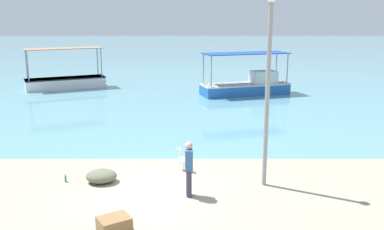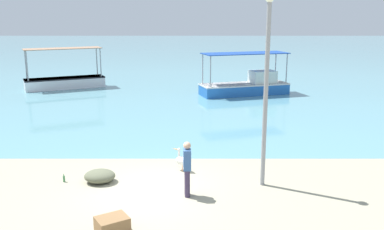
{
  "view_description": "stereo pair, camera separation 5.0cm",
  "coord_description": "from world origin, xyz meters",
  "px_view_note": "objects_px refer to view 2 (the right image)",
  "views": [
    {
      "loc": [
        1.21,
        -12.29,
        5.35
      ],
      "look_at": [
        1.24,
        5.71,
        1.05
      ],
      "focal_mm": 40.0,
      "sensor_mm": 36.0,
      "label": 1
    },
    {
      "loc": [
        1.26,
        -12.29,
        5.35
      ],
      "look_at": [
        1.24,
        5.71,
        1.05
      ],
      "focal_mm": 40.0,
      "sensor_mm": 36.0,
      "label": 2
    }
  ],
  "objects_px": {
    "lamp_post": "(267,82)",
    "fisherman_standing": "(188,167)",
    "net_pile": "(100,176)",
    "pelican": "(183,160)",
    "glass_bottle": "(65,179)",
    "cargo_crate": "(113,225)",
    "fishing_boat_far_right": "(66,80)",
    "fishing_boat_near_left": "(248,85)"
  },
  "relations": [
    {
      "from": "net_pile",
      "to": "lamp_post",
      "type": "bearing_deg",
      "value": -2.31
    },
    {
      "from": "lamp_post",
      "to": "fisherman_standing",
      "type": "xyz_separation_m",
      "value": [
        -2.39,
        -0.86,
        -2.41
      ]
    },
    {
      "from": "lamp_post",
      "to": "fishing_boat_near_left",
      "type": "bearing_deg",
      "value": 84.66
    },
    {
      "from": "lamp_post",
      "to": "cargo_crate",
      "type": "height_order",
      "value": "lamp_post"
    },
    {
      "from": "pelican",
      "to": "net_pile",
      "type": "xyz_separation_m",
      "value": [
        -2.66,
        -1.03,
        -0.17
      ]
    },
    {
      "from": "fishing_boat_near_left",
      "to": "net_pile",
      "type": "relative_size",
      "value": 6.21
    },
    {
      "from": "fishing_boat_near_left",
      "to": "cargo_crate",
      "type": "relative_size",
      "value": 8.17
    },
    {
      "from": "lamp_post",
      "to": "glass_bottle",
      "type": "bearing_deg",
      "value": 177.95
    },
    {
      "from": "fishing_boat_far_right",
      "to": "cargo_crate",
      "type": "distance_m",
      "value": 22.37
    },
    {
      "from": "pelican",
      "to": "fisherman_standing",
      "type": "bearing_deg",
      "value": -84.88
    },
    {
      "from": "cargo_crate",
      "to": "fisherman_standing",
      "type": "bearing_deg",
      "value": 50.58
    },
    {
      "from": "fishing_boat_near_left",
      "to": "fisherman_standing",
      "type": "distance_m",
      "value": 16.98
    },
    {
      "from": "lamp_post",
      "to": "net_pile",
      "type": "height_order",
      "value": "lamp_post"
    },
    {
      "from": "glass_bottle",
      "to": "cargo_crate",
      "type": "bearing_deg",
      "value": -56.78
    },
    {
      "from": "fisherman_standing",
      "to": "lamp_post",
      "type": "bearing_deg",
      "value": 19.74
    },
    {
      "from": "net_pile",
      "to": "fisherman_standing",
      "type": "bearing_deg",
      "value": -20.6
    },
    {
      "from": "lamp_post",
      "to": "net_pile",
      "type": "xyz_separation_m",
      "value": [
        -5.24,
        0.21,
        -3.11
      ]
    },
    {
      "from": "cargo_crate",
      "to": "net_pile",
      "type": "bearing_deg",
      "value": 106.89
    },
    {
      "from": "pelican",
      "to": "glass_bottle",
      "type": "bearing_deg",
      "value": -165.18
    },
    {
      "from": "net_pile",
      "to": "cargo_crate",
      "type": "relative_size",
      "value": 1.32
    },
    {
      "from": "fisherman_standing",
      "to": "cargo_crate",
      "type": "bearing_deg",
      "value": -129.42
    },
    {
      "from": "fisherman_standing",
      "to": "net_pile",
      "type": "distance_m",
      "value": 3.12
    },
    {
      "from": "pelican",
      "to": "glass_bottle",
      "type": "relative_size",
      "value": 2.96
    },
    {
      "from": "fishing_boat_far_right",
      "to": "fisherman_standing",
      "type": "bearing_deg",
      "value": -64.25
    },
    {
      "from": "lamp_post",
      "to": "glass_bottle",
      "type": "xyz_separation_m",
      "value": [
        -6.41,
        0.23,
        -3.21
      ]
    },
    {
      "from": "lamp_post",
      "to": "net_pile",
      "type": "relative_size",
      "value": 5.92
    },
    {
      "from": "fishing_boat_far_right",
      "to": "pelican",
      "type": "xyz_separation_m",
      "value": [
        8.93,
        -16.81,
        -0.2
      ]
    },
    {
      "from": "fishing_boat_far_right",
      "to": "fishing_boat_near_left",
      "type": "bearing_deg",
      "value": -10.34
    },
    {
      "from": "fishing_boat_near_left",
      "to": "cargo_crate",
      "type": "height_order",
      "value": "fishing_boat_near_left"
    },
    {
      "from": "pelican",
      "to": "cargo_crate",
      "type": "xyz_separation_m",
      "value": [
        -1.65,
        -4.34,
        -0.16
      ]
    },
    {
      "from": "cargo_crate",
      "to": "glass_bottle",
      "type": "bearing_deg",
      "value": 123.22
    },
    {
      "from": "fishing_boat_far_right",
      "to": "lamp_post",
      "type": "relative_size",
      "value": 0.97
    },
    {
      "from": "pelican",
      "to": "net_pile",
      "type": "height_order",
      "value": "pelican"
    },
    {
      "from": "fisherman_standing",
      "to": "glass_bottle",
      "type": "distance_m",
      "value": 4.24
    },
    {
      "from": "lamp_post",
      "to": "fishing_boat_far_right",
      "type": "bearing_deg",
      "value": 122.53
    },
    {
      "from": "glass_bottle",
      "to": "fisherman_standing",
      "type": "bearing_deg",
      "value": -15.14
    },
    {
      "from": "pelican",
      "to": "lamp_post",
      "type": "relative_size",
      "value": 0.14
    },
    {
      "from": "fishing_boat_near_left",
      "to": "net_pile",
      "type": "height_order",
      "value": "fishing_boat_near_left"
    },
    {
      "from": "fishing_boat_far_right",
      "to": "pelican",
      "type": "height_order",
      "value": "fishing_boat_far_right"
    },
    {
      "from": "fishing_boat_far_right",
      "to": "glass_bottle",
      "type": "bearing_deg",
      "value": -74.03
    },
    {
      "from": "lamp_post",
      "to": "glass_bottle",
      "type": "distance_m",
      "value": 7.17
    },
    {
      "from": "cargo_crate",
      "to": "fishing_boat_far_right",
      "type": "bearing_deg",
      "value": 109.0
    }
  ]
}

